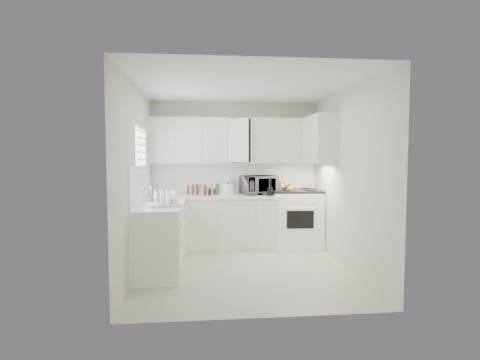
{
  "coord_description": "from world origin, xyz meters",
  "views": [
    {
      "loc": [
        -0.59,
        -5.28,
        1.65
      ],
      "look_at": [
        0.0,
        0.7,
        1.25
      ],
      "focal_mm": 28.28,
      "sensor_mm": 36.0,
      "label": 1
    }
  ],
  "objects": [
    {
      "name": "sauce_right_2",
      "position": [
        0.69,
        1.46,
        1.05
      ],
      "size": [
        0.06,
        0.06,
        0.19
      ],
      "primitive_type": "cylinder",
      "color": "brown",
      "rests_on": "countertop_back"
    },
    {
      "name": "sink",
      "position": [
        -1.19,
        0.55,
        1.07
      ],
      "size": [
        0.42,
        0.38,
        0.3
      ],
      "primitive_type": null,
      "color": "gray",
      "rests_on": "countertop_left"
    },
    {
      "name": "sauce_right_3",
      "position": [
        0.74,
        1.4,
        1.05
      ],
      "size": [
        0.06,
        0.06,
        0.19
      ],
      "primitive_type": "cylinder",
      "color": "black",
      "rests_on": "countertop_back"
    },
    {
      "name": "paper_towel",
      "position": [
        -0.11,
        1.52,
        1.08
      ],
      "size": [
        0.12,
        0.12,
        0.27
      ],
      "primitive_type": "cylinder",
      "color": "white",
      "rests_on": "countertop_back"
    },
    {
      "name": "spice_left_0",
      "position": [
        -0.85,
        1.42,
        1.02
      ],
      "size": [
        0.06,
        0.06,
        0.13
      ],
      "primitive_type": "cylinder",
      "color": "brown",
      "rests_on": "countertop_back"
    },
    {
      "name": "wall_back",
      "position": [
        0.0,
        1.6,
        1.3
      ],
      "size": [
        3.0,
        0.0,
        3.0
      ],
      "primitive_type": "plane",
      "rotation": [
        1.57,
        0.0,
        0.0
      ],
      "color": "beige",
      "rests_on": "ground"
    },
    {
      "name": "wall_left",
      "position": [
        -1.5,
        0.0,
        1.3
      ],
      "size": [
        0.0,
        3.2,
        3.2
      ],
      "primitive_type": "plane",
      "rotation": [
        1.57,
        0.0,
        1.57
      ],
      "color": "beige",
      "rests_on": "ground"
    },
    {
      "name": "microwave",
      "position": [
        0.4,
        1.37,
        1.15
      ],
      "size": [
        0.67,
        0.51,
        0.4
      ],
      "primitive_type": "imported",
      "rotation": [
        0.0,
        0.0,
        0.35
      ],
      "color": "gray",
      "rests_on": "countertop_back"
    },
    {
      "name": "floor",
      "position": [
        0.0,
        0.0,
        0.0
      ],
      "size": [
        3.2,
        3.2,
        0.0
      ],
      "primitive_type": "plane",
      "color": "beige",
      "rests_on": "ground"
    },
    {
      "name": "spice_left_1",
      "position": [
        -0.78,
        1.33,
        1.02
      ],
      "size": [
        0.06,
        0.06,
        0.13
      ],
      "primitive_type": "cylinder",
      "color": "#246E29",
      "rests_on": "countertop_back"
    },
    {
      "name": "upper_cabinets_right",
      "position": [
        1.33,
        0.82,
        1.5
      ],
      "size": [
        0.33,
        0.9,
        0.8
      ],
      "primitive_type": null,
      "color": "beige",
      "rests_on": "wall_right"
    },
    {
      "name": "spice_left_6",
      "position": [
        -0.4,
        1.42,
        1.02
      ],
      "size": [
        0.06,
        0.06,
        0.13
      ],
      "primitive_type": "cylinder",
      "color": "brown",
      "rests_on": "countertop_back"
    },
    {
      "name": "sauce_right_4",
      "position": [
        0.8,
        1.46,
        1.05
      ],
      "size": [
        0.06,
        0.06,
        0.19
      ],
      "primitive_type": "cylinder",
      "color": "brown",
      "rests_on": "countertop_back"
    },
    {
      "name": "sauce_right_0",
      "position": [
        0.58,
        1.46,
        1.05
      ],
      "size": [
        0.06,
        0.06,
        0.19
      ],
      "primitive_type": "cylinder",
      "color": "#B51848",
      "rests_on": "countertop_back"
    },
    {
      "name": "dish_rack",
      "position": [
        -1.12,
        -0.05,
        1.06
      ],
      "size": [
        0.49,
        0.42,
        0.23
      ],
      "primitive_type": null,
      "rotation": [
        0.0,
        0.0,
        0.29
      ],
      "color": "white",
      "rests_on": "countertop_left"
    },
    {
      "name": "lower_cabinets_left",
      "position": [
        -1.2,
        0.2,
        0.45
      ],
      "size": [
        0.6,
        1.6,
        0.9
      ],
      "primitive_type": null,
      "color": "beige",
      "rests_on": "floor"
    },
    {
      "name": "ceiling",
      "position": [
        0.0,
        0.0,
        2.6
      ],
      "size": [
        3.2,
        3.2,
        0.0
      ],
      "primitive_type": "plane",
      "rotation": [
        3.14,
        0.0,
        0.0
      ],
      "color": "white",
      "rests_on": "ground"
    },
    {
      "name": "tea_kettle",
      "position": [
        0.91,
        1.15,
        1.05
      ],
      "size": [
        0.28,
        0.26,
        0.22
      ],
      "primitive_type": null,
      "rotation": [
        0.0,
        0.0,
        -0.26
      ],
      "color": "brown",
      "rests_on": "stove"
    },
    {
      "name": "window_blinds",
      "position": [
        -1.48,
        0.35,
        1.55
      ],
      "size": [
        0.06,
        0.96,
        1.06
      ],
      "primitive_type": null,
      "color": "white",
      "rests_on": "wall_left"
    },
    {
      "name": "countertop_back",
      "position": [
        -0.39,
        1.29,
        0.93
      ],
      "size": [
        2.24,
        0.64,
        0.05
      ],
      "primitive_type": "cube",
      "color": "silver",
      "rests_on": "lower_cabinets_back"
    },
    {
      "name": "lower_cabinets_back",
      "position": [
        -0.39,
        1.3,
        0.45
      ],
      "size": [
        2.22,
        0.6,
        0.9
      ],
      "primitive_type": null,
      "color": "beige",
      "rests_on": "floor"
    },
    {
      "name": "frying_pan",
      "position": [
        1.27,
        1.47,
        0.97
      ],
      "size": [
        0.39,
        0.53,
        0.04
      ],
      "primitive_type": null,
      "rotation": [
        0.0,
        0.0,
        -0.27
      ],
      "color": "black",
      "rests_on": "stove"
    },
    {
      "name": "sauce_right_1",
      "position": [
        0.64,
        1.4,
        1.05
      ],
      "size": [
        0.06,
        0.06,
        0.19
      ],
      "primitive_type": "cylinder",
      "color": "gold",
      "rests_on": "countertop_back"
    },
    {
      "name": "rice_cooker",
      "position": [
        -0.15,
        1.35,
        1.06
      ],
      "size": [
        0.29,
        0.29,
        0.23
      ],
      "primitive_type": null,
      "rotation": [
        0.0,
        0.0,
        0.29
      ],
      "color": "white",
      "rests_on": "countertop_back"
    },
    {
      "name": "spice_left_3",
      "position": [
        -0.62,
        1.33,
        1.02
      ],
      "size": [
        0.06,
        0.06,
        0.13
      ],
      "primitive_type": "cylinder",
      "color": "gold",
      "rests_on": "countertop_back"
    },
    {
      "name": "wall_front",
      "position": [
        0.0,
        -1.6,
        1.3
      ],
      "size": [
        3.0,
        0.0,
        3.0
      ],
      "primitive_type": "plane",
      "rotation": [
        -1.57,
        0.0,
        0.0
      ],
      "color": "beige",
      "rests_on": "ground"
    },
    {
      "name": "wall_right",
      "position": [
        1.5,
        0.0,
        1.3
      ],
      "size": [
        0.0,
        3.2,
        3.2
      ],
      "primitive_type": "plane",
      "rotation": [
        1.57,
        0.0,
        -1.57
      ],
      "color": "beige",
      "rests_on": "ground"
    },
    {
      "name": "spice_left_2",
      "position": [
        -0.7,
        1.42,
        1.02
      ],
      "size": [
        0.06,
        0.06,
        0.13
      ],
      "primitive_type": "cylinder",
      "color": "#B51848",
      "rests_on": "countertop_back"
    },
    {
      "name": "upper_cabinets_back",
      "position": [
        0.0,
        1.44,
        1.5
      ],
      "size": [
        3.0,
        0.33,
        0.8
      ],
      "primitive_type": null,
      "color": "beige",
      "rests_on": "wall_back"
    },
    {
      "name": "stove",
      "position": [
        1.09,
        1.31,
        0.66
      ],
      "size": [
        0.91,
        0.77,
        1.32
      ],
      "primitive_type": null,
      "rotation": [
        0.0,
        0.0,
        -0.08
      ],
      "color": "white",
      "rests_on": "floor"
    },
    {
      "name": "spice_left_5",
      "position": [
        -0.47,
        1.33,
        1.02
      ],
      "size": [
        0.06,
        0.06,
        0.13
      ],
      "primitive_type": "cylinder",
      "color": "black",
      "rests_on": "countertop_back"
    },
    {
      "name": "backsplash_left",
      "position": [
        -1.49,
        0.2,
        1.23
      ],
      "size": [
        0.02,
        1.6,
        0.55
      ],
      "primitive_type": "cube",
      "color": "silver",
      "rests_on": "wall_left"
    },
    {
      "name": "backsplash_back",
      "position": [
        0.0,
        1.59,
        1.23
      ],
      "size": [
        2.98,
        0.02,
        0.55
      ],
      "primitive_type": "cube",
      "color": "silver",
      "rests_on": "wall_back"
    },
    {
      "name": "spice_left_4",
      "position": [
        -0.55,
        1.42,
        1.02
      ],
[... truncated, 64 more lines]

